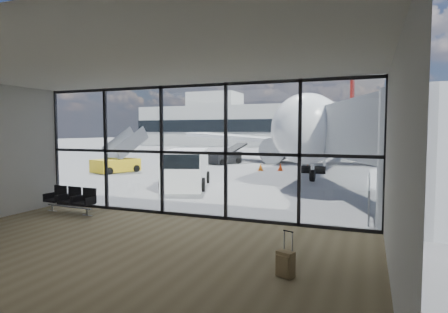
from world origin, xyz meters
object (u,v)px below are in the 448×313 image
Objects in this scene: airliner at (339,131)px; mobile_stairs at (117,163)px; belt_loader at (225,157)px; seating_row at (72,199)px; service_van at (186,168)px; suitcase at (285,264)px.

airliner is 20.43m from mobile_stairs.
airliner is 9.04× the size of belt_loader.
seating_row is 27.33m from airliner.
airliner is 9.39× the size of mobile_stairs.
seating_row is at bearing -104.00° from airliner.
mobile_stairs reaches higher than belt_loader.
service_van is at bearing -12.40° from mobile_stairs.
mobile_stairs is at bearing 129.87° from service_van.
suitcase is 12.51m from service_van.
service_van is 1.16× the size of belt_loader.
airliner reaches higher than mobile_stairs.
service_van is 9.29m from mobile_stairs.
seating_row is 8.97m from suitcase.
airliner is 20.36m from service_van.
mobile_stairs is (-6.93, 11.70, 0.11)m from seating_row.
suitcase is (8.40, -3.14, -0.23)m from seating_row.
airliner is (7.22, 26.25, 2.47)m from seating_row.
airliner is at bearing 52.94° from service_van.
mobile_stairs reaches higher than service_van.
service_van is at bearing 85.62° from seating_row.
service_van is (1.04, 6.95, 0.49)m from seating_row.
seating_row is 7.04m from service_van.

